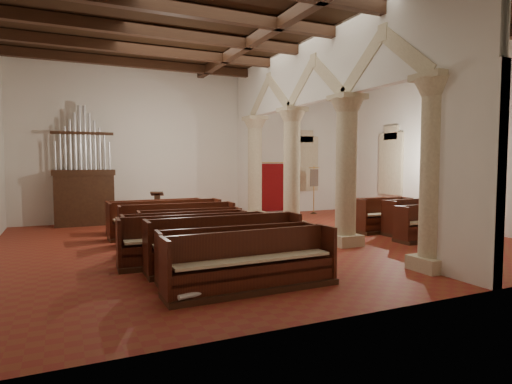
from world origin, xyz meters
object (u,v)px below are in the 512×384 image
(lectern, at_px, (158,209))
(processional_banner, at_px, (314,197))
(pipe_organ, at_px, (84,187))
(nave_pew_0, at_px, (253,271))
(aisle_pew_0, at_px, (425,229))

(lectern, relative_size, processional_banner, 0.55)
(pipe_organ, distance_m, nave_pew_0, 10.06)
(lectern, bearing_deg, processional_banner, 15.04)
(processional_banner, bearing_deg, lectern, 164.15)
(processional_banner, relative_size, nave_pew_0, 0.66)
(pipe_organ, height_order, processional_banner, pipe_organ)
(lectern, bearing_deg, nave_pew_0, -73.89)
(lectern, distance_m, nave_pew_0, 9.52)
(lectern, height_order, aisle_pew_0, lectern)
(nave_pew_0, bearing_deg, aisle_pew_0, 18.10)
(nave_pew_0, distance_m, aisle_pew_0, 6.83)
(processional_banner, bearing_deg, pipe_organ, 163.53)
(nave_pew_0, xyz_separation_m, aisle_pew_0, (6.44, 2.28, 0.01))
(lectern, bearing_deg, aisle_pew_0, -31.82)
(pipe_organ, height_order, aisle_pew_0, pipe_organ)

